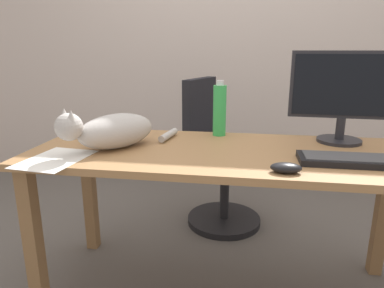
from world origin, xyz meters
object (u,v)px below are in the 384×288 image
Objects in this scene: office_chair at (218,162)px; keyboard at (358,160)px; monitor at (344,94)px; cat at (112,130)px; computer_mouse at (286,168)px; water_bottle at (220,110)px.

office_chair is 1.05m from keyboard.
cat is (-1.00, -0.27, -0.15)m from monitor.
monitor is 0.96× the size of cat.
keyboard is at bearing 27.35° from computer_mouse.
water_bottle reaches higher than computer_mouse.
water_bottle is (-0.57, 0.05, -0.10)m from monitor.
office_chair is 2.16× the size of keyboard.
monitor is (0.60, -0.48, 0.52)m from office_chair.
water_bottle is at bearing 146.25° from keyboard.
office_chair is 0.60m from water_bottle.
monitor is 0.58m from water_bottle.
office_chair is 0.93m from monitor.
monitor is at bearing -38.80° from office_chair.
cat is 0.54m from water_bottle.
keyboard is 4.00× the size of computer_mouse.
monitor is 1.75× the size of water_bottle.
cat is (-1.00, 0.05, 0.07)m from keyboard.
water_bottle reaches higher than office_chair.
cat is (-0.40, -0.75, 0.37)m from office_chair.
computer_mouse is at bearing -15.52° from cat.
keyboard is 0.88× the size of cat.
cat is 0.75m from computer_mouse.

